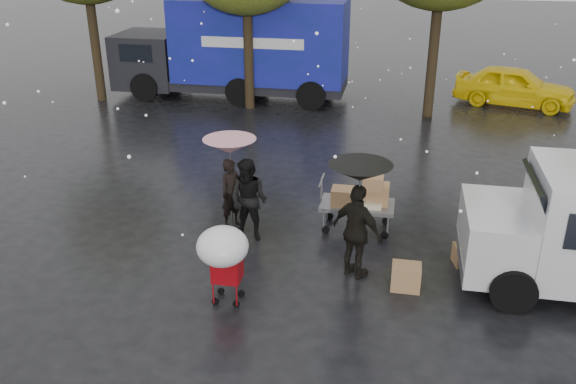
% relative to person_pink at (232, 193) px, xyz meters
% --- Properties ---
extents(ground, '(90.00, 90.00, 0.00)m').
position_rel_person_pink_xyz_m(ground, '(1.67, -1.24, -0.74)').
color(ground, black).
rests_on(ground, ground).
extents(person_pink, '(0.60, 0.65, 1.48)m').
position_rel_person_pink_xyz_m(person_pink, '(0.00, 0.00, 0.00)').
color(person_pink, black).
rests_on(person_pink, ground).
extents(person_middle, '(0.95, 0.81, 1.68)m').
position_rel_person_pink_xyz_m(person_middle, '(0.49, -0.47, 0.10)').
color(person_middle, black).
rests_on(person_middle, ground).
extents(person_black, '(1.11, 0.93, 1.77)m').
position_rel_person_pink_xyz_m(person_black, '(2.71, -1.50, 0.14)').
color(person_black, black).
rests_on(person_black, ground).
extents(umbrella_pink, '(1.08, 1.08, 1.93)m').
position_rel_person_pink_xyz_m(umbrella_pink, '(0.00, -0.00, 1.04)').
color(umbrella_pink, '#4C4C4C').
rests_on(umbrella_pink, ground).
extents(umbrella_black, '(1.10, 1.10, 2.16)m').
position_rel_person_pink_xyz_m(umbrella_black, '(2.71, -1.50, 1.27)').
color(umbrella_black, '#4C4C4C').
rests_on(umbrella_black, ground).
extents(vendor_cart, '(1.52, 0.80, 1.27)m').
position_rel_person_pink_xyz_m(vendor_cart, '(2.66, 0.32, -0.02)').
color(vendor_cart, slate).
rests_on(vendor_cart, ground).
extents(shopping_cart, '(0.84, 0.84, 1.46)m').
position_rel_person_pink_xyz_m(shopping_cart, '(0.68, -2.88, 0.32)').
color(shopping_cart, '#A50910').
rests_on(shopping_cart, ground).
extents(blue_truck, '(8.30, 2.60, 3.50)m').
position_rel_person_pink_xyz_m(blue_truck, '(-2.55, 10.07, 1.02)').
color(blue_truck, navy).
rests_on(blue_truck, ground).
extents(box_ground_near, '(0.50, 0.40, 0.45)m').
position_rel_person_pink_xyz_m(box_ground_near, '(3.61, -1.76, -0.52)').
color(box_ground_near, olive).
rests_on(box_ground_near, ground).
extents(box_ground_far, '(0.56, 0.49, 0.38)m').
position_rel_person_pink_xyz_m(box_ground_far, '(4.73, -0.70, -0.55)').
color(box_ground_far, olive).
rests_on(box_ground_far, ground).
extents(yellow_taxi, '(4.29, 2.61, 1.36)m').
position_rel_person_pink_xyz_m(yellow_taxi, '(7.11, 10.78, -0.06)').
color(yellow_taxi, yellow).
rests_on(yellow_taxi, ground).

